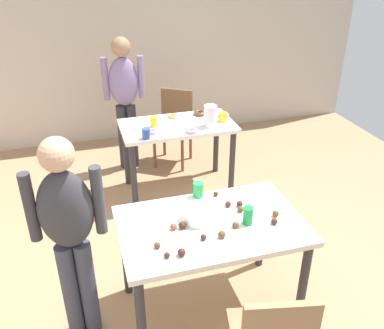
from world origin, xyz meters
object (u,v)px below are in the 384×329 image
Objects in this scene: chair_far_table at (175,122)px; person_girl_near at (69,228)px; dining_table_far at (178,135)px; mixing_bowl at (197,216)px; dining_table_near at (211,236)px; soda_can at (248,216)px; person_adult_far at (124,93)px; pitcher_far at (210,116)px.

chair_far_table is 2.63m from person_girl_near.
dining_table_far is at bearing 56.40° from person_girl_near.
person_girl_near reaches higher than chair_far_table.
dining_table_near is at bearing -34.34° from mixing_bowl.
mixing_bowl reaches higher than dining_table_near.
mixing_bowl is at bearing 157.91° from soda_can.
chair_far_table is 0.60× the size of person_girl_near.
chair_far_table reaches higher than dining_table_far.
dining_table_near is 1.38× the size of chair_far_table.
person_girl_near is 0.96× the size of person_adult_far.
mixing_bowl is at bearing -111.58° from pitcher_far.
dining_table_far is 1.77m from soda_can.
person_adult_far is at bearing 100.40° from soda_can.
chair_far_table is 4.39× the size of mixing_bowl.
chair_far_table is 2.35m from mixing_bowl.
person_adult_far reaches higher than soda_can.
soda_can is at bearing -5.77° from person_girl_near.
dining_table_near is 0.91m from person_girl_near.
dining_table_far is 9.37× the size of soda_can.
dining_table_near is 9.86× the size of soda_can.
soda_can is (-0.12, -2.41, 0.31)m from chair_far_table.
dining_table_far is at bearing 90.39° from soda_can.
dining_table_far is 5.27× the size of pitcher_far.
mixing_bowl is 0.33m from soda_can.
chair_far_table is 2.44m from soda_can.
pitcher_far is (0.29, 1.61, 0.05)m from soda_can.
person_girl_near reaches higher than soda_can.
person_adult_far reaches higher than pitcher_far.
dining_table_near is 5.55× the size of pitcher_far.
pitcher_far is (0.30, -0.15, 0.23)m from dining_table_far.
dining_table_near is 6.07× the size of mixing_bowl.
person_adult_far is 2.45m from soda_can.
dining_table_near and dining_table_far have the same top height.
dining_table_near is 2.37m from chair_far_table.
dining_table_near is at bearing -84.67° from person_adult_far.
person_adult_far reaches higher than person_girl_near.
person_adult_far is at bearing 179.99° from chair_far_table.
person_adult_far is (-0.43, 0.65, 0.28)m from dining_table_far.
soda_can reaches higher than dining_table_far.
dining_table_far is 1.67m from mixing_bowl.
person_adult_far is 12.41× the size of soda_can.
person_adult_far is (0.66, 2.30, 0.04)m from person_girl_near.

